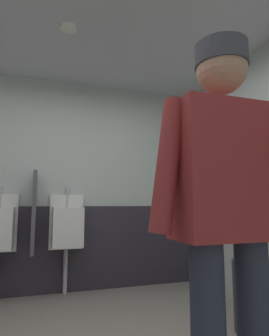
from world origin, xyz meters
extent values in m
cube|color=silver|center=(0.00, 1.95, 1.30)|extent=(4.07, 0.12, 2.60)
cube|color=#2D2833|center=(0.00, 1.87, 0.51)|extent=(3.47, 0.03, 1.01)
cylinder|color=white|center=(-0.14, 0.66, 2.58)|extent=(0.14, 0.14, 0.03)
cylinder|color=#B7BABF|center=(-0.75, 1.85, 1.12)|extent=(0.04, 0.04, 0.24)
cube|color=white|center=(0.00, 1.86, 0.83)|extent=(0.40, 0.05, 0.65)
cube|color=white|center=(0.00, 1.69, 0.78)|extent=(0.34, 0.30, 0.45)
cylinder|color=#B7BABF|center=(0.00, 1.85, 1.12)|extent=(0.04, 0.04, 0.24)
cylinder|color=#B7BABF|center=(0.00, 1.82, 0.28)|extent=(0.05, 0.05, 0.55)
cube|color=#4C4C51|center=(-0.37, 1.66, 0.95)|extent=(0.04, 0.40, 0.90)
cube|color=maroon|center=(0.44, -0.72, 1.17)|extent=(0.46, 0.24, 0.58)
cylinder|color=maroon|center=(0.16, -0.72, 1.19)|extent=(0.17, 0.09, 0.56)
sphere|color=tan|center=(0.44, -0.72, 1.64)|extent=(0.23, 0.23, 0.23)
cylinder|color=#3F3F47|center=(0.44, -0.72, 1.70)|extent=(0.24, 0.24, 0.10)
cylinder|color=#38383D|center=(1.40, 0.26, 0.29)|extent=(0.37, 0.37, 0.57)
camera|label=1|loc=(-0.33, -1.79, 1.03)|focal=31.07mm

